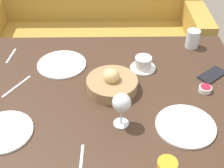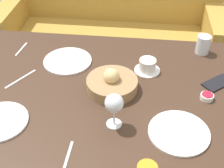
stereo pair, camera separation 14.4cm
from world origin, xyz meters
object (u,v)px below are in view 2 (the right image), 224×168
plate_near_left (0,121)px  plate_near_right (179,132)px  wine_glass (114,104)px  coffee_cup (147,66)px  bread_basket (112,83)px  fork_silver (67,161)px  jam_bowl_berry (207,97)px  knife_silver (21,79)px  couch (111,41)px  plate_far_center (68,61)px  spoon_coffee (21,49)px  water_tumbler (203,45)px  cell_phone (218,83)px

plate_near_left → plate_near_right: bearing=1.7°
wine_glass → coffee_cup: wine_glass is taller
plate_near_left → wine_glass: (0.47, 0.04, 0.11)m
bread_basket → fork_silver: bread_basket is taller
jam_bowl_berry → knife_silver: 0.88m
coffee_cup → knife_silver: 0.63m
couch → fork_silver: (0.01, -1.50, 0.39)m
fork_silver → plate_far_center: bearing=102.4°
jam_bowl_berry → fork_silver: 0.68m
spoon_coffee → coffee_cup: bearing=-10.1°
plate_near_left → plate_near_right: size_ratio=0.95×
plate_near_left → plate_near_right: (0.73, 0.02, 0.00)m
plate_near_left → water_tumbler: water_tumbler is taller
plate_near_left → fork_silver: bearing=-27.0°
jam_bowl_berry → cell_phone: (0.07, 0.12, -0.01)m
coffee_cup → knife_silver: (-0.61, -0.14, -0.03)m
wine_glass → couch: bearing=97.1°
water_tumbler → spoon_coffee: bearing=-175.4°
coffee_cup → spoon_coffee: size_ratio=0.93×
plate_near_left → knife_silver: plate_near_left is taller
knife_silver → spoon_coffee: same height
bread_basket → cell_phone: bearing=11.0°
couch → plate_far_center: bearing=-98.3°
plate_near_left → wine_glass: bearing=5.0°
fork_silver → knife_silver: (-0.33, 0.45, 0.00)m
jam_bowl_berry → cell_phone: size_ratio=0.36×
spoon_coffee → knife_silver: bearing=-71.4°
wine_glass → fork_silver: bearing=-127.0°
plate_near_left → cell_phone: plate_near_left is taller
water_tumbler → coffee_cup: bearing=-145.0°
jam_bowl_berry → water_tumbler: bearing=87.1°
plate_near_left → knife_silver: 0.29m
plate_far_center → knife_silver: (-0.19, -0.17, -0.00)m
plate_near_right → spoon_coffee: plate_near_right is taller
wine_glass → spoon_coffee: bearing=138.2°
water_tumbler → coffee_cup: 0.36m
couch → fork_silver: couch is taller
couch → coffee_cup: couch is taller
plate_near_right → wine_glass: (-0.26, 0.02, 0.11)m
jam_bowl_berry → plate_far_center: bearing=162.4°
plate_far_center → water_tumbler: bearing=13.5°
plate_near_right → fork_silver: 0.45m
coffee_cup → fork_silver: size_ratio=0.70×
spoon_coffee → cell_phone: bearing=-10.3°
jam_bowl_berry → fork_silver: bearing=-143.5°
knife_silver → jam_bowl_berry: bearing=-3.0°
wine_glass → fork_silver: (-0.15, -0.20, -0.11)m
plate_near_left → fork_silver: 0.36m
couch → plate_near_right: bearing=-72.2°
couch → spoon_coffee: 0.97m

